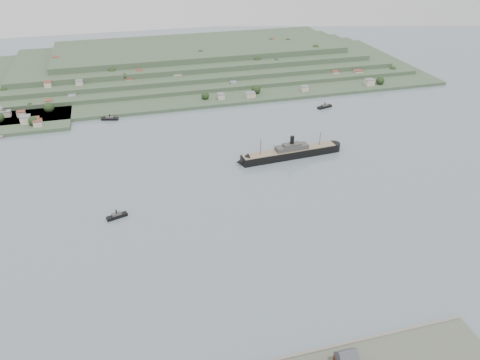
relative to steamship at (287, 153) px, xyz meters
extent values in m
plane|color=slate|center=(-84.75, -78.30, -4.97)|extent=(1400.00, 1400.00, 0.00)
cube|color=slate|center=(-84.75, -227.30, -3.67)|extent=(220.00, 2.00, 2.60)
cube|color=#34363B|center=(-57.25, -242.30, 6.03)|extent=(10.40, 10.18, 10.18)
cube|color=#30432D|center=(-84.75, 281.70, -2.97)|extent=(760.00, 260.00, 4.00)
cube|color=#30432D|center=(-64.75, 306.70, 1.53)|extent=(680.00, 220.00, 5.00)
cube|color=#30432D|center=(-49.75, 321.70, 7.03)|extent=(600.00, 200.00, 6.00)
cube|color=#30432D|center=(-34.75, 336.70, 13.53)|extent=(520.00, 180.00, 7.00)
cube|color=#30432D|center=(-19.75, 351.70, 21.03)|extent=(440.00, 160.00, 8.00)
cube|color=#30432D|center=(-284.75, 171.70, -2.97)|extent=(150.00, 90.00, 4.00)
cube|color=black|center=(2.61, 0.18, -1.13)|extent=(99.63, 20.06, 7.70)
cone|color=black|center=(-46.74, -3.27, -1.13)|extent=(14.08, 14.08, 13.19)
cylinder|color=black|center=(51.97, 3.63, -1.13)|extent=(13.19, 13.19, 7.70)
cube|color=#7A6A51|center=(2.61, 0.18, 3.05)|extent=(97.36, 18.81, 0.66)
cube|color=#3F3D3A|center=(4.81, 0.34, 5.47)|extent=(33.59, 12.17, 4.40)
cube|color=#3F3D3A|center=(4.81, 0.34, 8.44)|extent=(18.09, 8.90, 2.75)
cylinder|color=black|center=(4.81, 0.34, 12.62)|extent=(3.96, 3.96, 9.90)
cylinder|color=#3E281C|center=(-28.10, -1.96, 10.42)|extent=(0.55, 0.55, 17.59)
cylinder|color=#3E281C|center=(35.52, 2.48, 9.32)|extent=(0.55, 0.55, 15.39)
cube|color=black|center=(-167.33, -62.97, -3.64)|extent=(17.29, 9.25, 2.67)
cube|color=#3F3D3A|center=(-167.33, -62.97, -1.63)|extent=(8.24, 5.65, 2.01)
cylinder|color=black|center=(-167.33, -62.97, 0.60)|extent=(1.11, 1.11, 3.90)
cube|color=black|center=(-166.11, 146.70, -3.67)|extent=(20.29, 10.26, 2.61)
cube|color=#3F3D3A|center=(-166.11, 146.70, -1.72)|extent=(9.62, 6.45, 1.96)
cylinder|color=black|center=(-166.11, 146.70, 0.46)|extent=(1.09, 1.09, 3.80)
cube|color=black|center=(93.15, 115.76, -3.66)|extent=(20.49, 10.71, 2.63)
cube|color=#3F3D3A|center=(93.15, 115.76, -1.68)|extent=(9.75, 6.66, 1.97)
cylinder|color=black|center=(93.15, 115.76, 0.51)|extent=(1.10, 1.10, 3.84)
camera|label=1|loc=(-154.71, -386.26, 206.79)|focal=35.00mm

